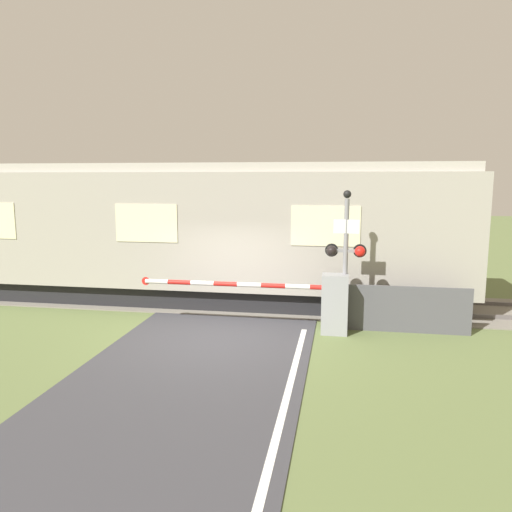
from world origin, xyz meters
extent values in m
plane|color=#5B6B3D|center=(0.00, 0.00, 0.00)|extent=(80.00, 80.00, 0.00)
cube|color=slate|center=(0.00, 3.45, 0.01)|extent=(36.00, 3.20, 0.03)
cube|color=#595451|center=(0.00, 2.73, 0.08)|extent=(36.00, 0.08, 0.10)
cube|color=#595451|center=(0.00, 4.17, 0.08)|extent=(36.00, 0.08, 0.10)
cube|color=black|center=(-2.38, 3.45, 0.30)|extent=(15.70, 2.46, 0.60)
cube|color=#9E998E|center=(-2.38, 3.45, 2.17)|extent=(17.07, 2.90, 3.13)
cube|color=#ADA89E|center=(-2.38, 3.45, 3.85)|extent=(16.73, 2.67, 0.24)
cube|color=beige|center=(2.31, 1.99, 2.40)|extent=(1.71, 0.02, 1.00)
cube|color=beige|center=(-2.38, 1.99, 2.40)|extent=(1.71, 0.02, 1.00)
cube|color=gray|center=(2.59, 0.90, 0.70)|extent=(0.60, 0.44, 1.40)
cylinder|color=gray|center=(2.59, 0.90, 1.08)|extent=(0.16, 0.16, 0.18)
cylinder|color=red|center=(2.31, 0.90, 1.08)|extent=(0.57, 0.11, 0.11)
cylinder|color=white|center=(1.73, 0.90, 1.08)|extent=(0.57, 0.11, 0.11)
cylinder|color=red|center=(1.16, 0.90, 1.08)|extent=(0.57, 0.11, 0.11)
cylinder|color=white|center=(0.58, 0.90, 1.08)|extent=(0.57, 0.11, 0.11)
cylinder|color=red|center=(0.01, 0.90, 1.08)|extent=(0.57, 0.11, 0.11)
cylinder|color=white|center=(-0.56, 0.90, 1.08)|extent=(0.57, 0.11, 0.11)
cylinder|color=red|center=(-1.14, 0.90, 1.08)|extent=(0.57, 0.11, 0.11)
cylinder|color=white|center=(-1.71, 0.90, 1.08)|extent=(0.57, 0.11, 0.11)
cylinder|color=red|center=(-2.00, 0.90, 1.08)|extent=(0.20, 0.02, 0.20)
cylinder|color=gray|center=(2.81, 1.02, 1.56)|extent=(0.11, 0.11, 3.12)
cube|color=gray|center=(2.81, 1.02, 1.94)|extent=(0.76, 0.07, 0.07)
sphere|color=black|center=(2.49, 0.97, 1.94)|extent=(0.24, 0.24, 0.24)
sphere|color=red|center=(3.13, 0.97, 1.94)|extent=(0.24, 0.24, 0.24)
cylinder|color=black|center=(2.49, 1.08, 1.94)|extent=(0.30, 0.06, 0.30)
cylinder|color=black|center=(3.13, 1.08, 1.94)|extent=(0.30, 0.06, 0.30)
cube|color=white|center=(2.81, 0.98, 2.50)|extent=(0.58, 0.02, 0.31)
sphere|color=black|center=(2.81, 1.02, 3.22)|extent=(0.18, 0.18, 0.18)
cube|color=#4C4C51|center=(4.03, 1.26, 0.55)|extent=(3.32, 0.06, 1.10)
camera|label=1|loc=(2.72, -10.44, 3.59)|focal=35.00mm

